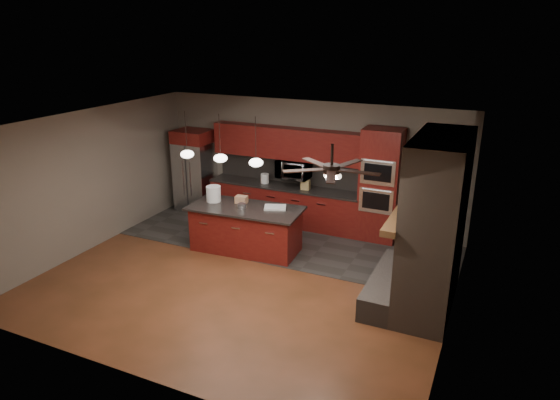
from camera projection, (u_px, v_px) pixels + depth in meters
The scene contains 22 objects.
ground at pixel (247, 277), 9.06m from camera, with size 7.00×7.00×0.00m, color brown.
ceiling at pixel (244, 124), 8.13m from camera, with size 7.00×6.00×0.02m, color white.
back_wall at pixel (309, 163), 11.17m from camera, with size 7.00×0.02×2.80m, color #635A4F.
right_wall at pixel (459, 238), 7.22m from camera, with size 0.02×6.00×2.80m, color #635A4F.
left_wall at pixel (92, 180), 9.97m from camera, with size 0.02×6.00×2.80m, color #635A4F.
slate_tile_patch at pixel (287, 240), 10.60m from camera, with size 7.00×2.40×0.01m, color #322F2D.
fireplace_column at pixel (429, 230), 7.77m from camera, with size 1.30×2.10×2.80m.
back_cabinetry at pixel (285, 185), 11.30m from camera, with size 3.59×0.64×2.20m.
oven_tower at pixel (380, 186), 10.30m from camera, with size 0.80×0.63×2.38m.
microwave at pixel (294, 169), 11.09m from camera, with size 0.73×0.41×0.50m, color silver.
refrigerator at pixel (195, 171), 12.09m from camera, with size 0.84×0.75×1.99m.
kitchen_island at pixel (246, 229), 10.00m from camera, with size 2.31×1.17×0.92m.
white_bucket at pixel (214, 194), 10.15m from camera, with size 0.30×0.30×0.32m, color white.
paint_can at pixel (242, 206), 9.76m from camera, with size 0.16×0.16×0.11m, color silver.
paint_tray at pixel (275, 207), 9.79m from camera, with size 0.42×0.29×0.04m, color silver.
cardboard_box at pixel (241, 200), 10.07m from camera, with size 0.23×0.17×0.15m, color #AE7C5A.
counter_bucket at pixel (265, 178), 11.42m from camera, with size 0.19×0.19×0.22m, color white.
counter_box at pixel (306, 185), 10.98m from camera, with size 0.19×0.15×0.21m, color tan.
pendant_left at pixel (187, 154), 9.66m from camera, with size 0.26×0.26×0.92m.
pendant_center at pixel (221, 158), 9.36m from camera, with size 0.26×0.26×0.92m.
pendant_right at pixel (256, 162), 9.07m from camera, with size 0.26×0.26×0.92m.
ceiling_fan at pixel (332, 168), 6.85m from camera, with size 1.27×1.33×0.41m.
Camera 1 is at (3.91, -7.10, 4.31)m, focal length 32.00 mm.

